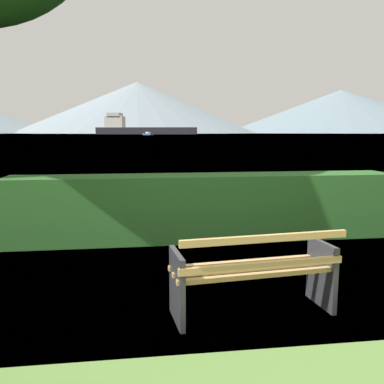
% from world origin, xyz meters
% --- Properties ---
extents(ground_plane, '(1400.00, 1400.00, 0.00)m').
position_xyz_m(ground_plane, '(0.00, 0.00, 0.00)').
color(ground_plane, '#567A38').
extents(water_surface, '(620.00, 620.00, 0.00)m').
position_xyz_m(water_surface, '(0.00, 309.31, 0.00)').
color(water_surface, '#7A99A8').
rests_on(water_surface, ground_plane).
extents(park_bench, '(1.65, 0.74, 0.87)m').
position_xyz_m(park_bench, '(0.01, -0.06, 0.42)').
color(park_bench, tan).
rests_on(park_bench, ground_plane).
extents(hedge_row, '(6.37, 0.75, 1.08)m').
position_xyz_m(hedge_row, '(0.00, 2.85, 0.54)').
color(hedge_row, '#285B23').
rests_on(hedge_row, ground_plane).
extents(cargo_ship_large, '(72.67, 28.14, 15.29)m').
position_xyz_m(cargo_ship_large, '(-0.02, 294.19, 4.27)').
color(cargo_ship_large, '#232328').
rests_on(cargo_ship_large, water_surface).
extents(sailboat_mid, '(6.11, 6.95, 1.74)m').
position_xyz_m(sailboat_mid, '(4.80, 221.97, 0.64)').
color(sailboat_mid, '#335693').
rests_on(sailboat_mid, water_surface).
extents(distant_hills, '(912.49, 350.81, 66.81)m').
position_xyz_m(distant_hills, '(-20.31, 550.58, 32.39)').
color(distant_hills, gray).
rests_on(distant_hills, ground_plane).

